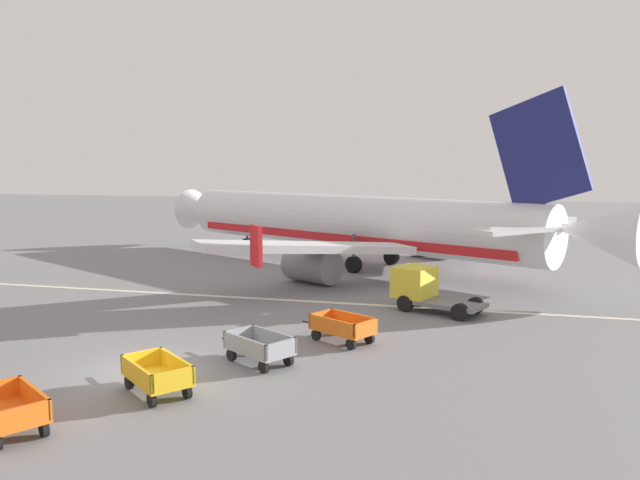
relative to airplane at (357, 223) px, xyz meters
name	(u,v)px	position (x,y,z in m)	size (l,w,h in m)	color
ground_plane	(145,370)	(-3.11, -23.41, -3.05)	(220.00, 220.00, 0.00)	slate
apron_stripe	(260,299)	(-3.11, -11.65, -3.05)	(120.00, 0.36, 0.01)	silver
airplane	(357,223)	(0.00, 0.00, 0.00)	(34.96, 28.89, 11.34)	silver
baggage_cart_nearest	(9,410)	(-4.07, -28.65, -2.45)	(3.38, 2.55, 1.07)	orange
baggage_cart_second_in_row	(157,375)	(-1.60, -25.24, -2.45)	(3.24, 2.79, 1.07)	gold
baggage_cart_third_in_row	(259,347)	(0.50, -21.71, -2.45)	(3.40, 2.51, 1.07)	gray
baggage_cart_fourth_in_row	(342,327)	(2.86, -18.38, -2.45)	(3.45, 2.46, 1.07)	orange
service_truck_beside_carts	(423,288)	(5.58, -12.03, -1.95)	(4.77, 3.53, 2.10)	slate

